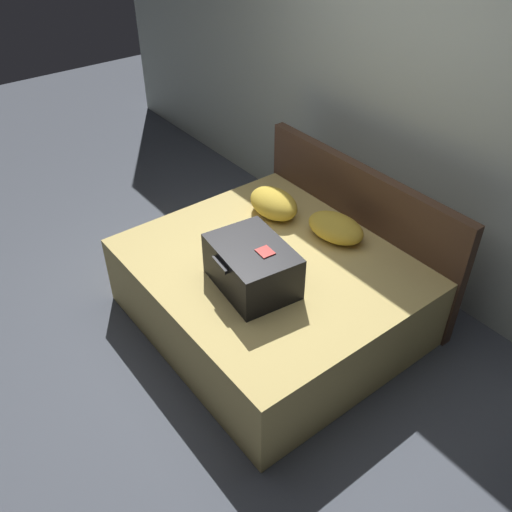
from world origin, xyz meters
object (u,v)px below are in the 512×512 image
(hard_case_large, at_px, (252,266))
(pillow_center_head, at_px, (336,228))
(pillow_near_headboard, at_px, (274,203))
(bed, at_px, (269,292))

(hard_case_large, distance_m, pillow_center_head, 0.77)
(pillow_center_head, bearing_deg, pillow_near_headboard, -162.68)
(hard_case_large, distance_m, pillow_near_headboard, 0.82)
(pillow_near_headboard, relative_size, pillow_center_head, 1.00)
(bed, relative_size, hard_case_large, 3.02)
(bed, bearing_deg, hard_case_large, -64.14)
(bed, relative_size, pillow_near_headboard, 4.28)
(bed, bearing_deg, pillow_center_head, 82.95)
(bed, xyz_separation_m, pillow_center_head, (0.07, 0.53, 0.36))
(hard_case_large, xyz_separation_m, pillow_near_headboard, (-0.54, 0.61, -0.05))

